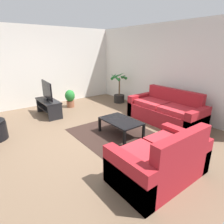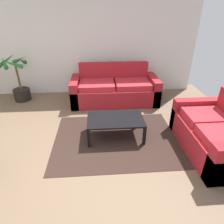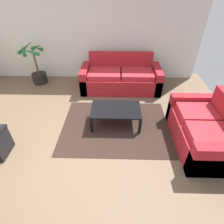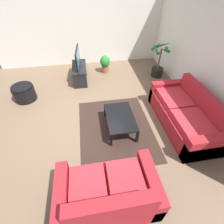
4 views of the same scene
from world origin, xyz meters
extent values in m
plane|color=brown|center=(0.00, 0.00, 0.00)|extent=(6.60, 6.60, 0.00)
cube|color=silver|center=(0.00, 3.00, 1.35)|extent=(6.00, 0.06, 2.70)
cube|color=maroon|center=(0.81, 2.25, 0.21)|extent=(2.08, 0.90, 0.42)
cube|color=maroon|center=(0.81, 2.62, 0.66)|extent=(1.72, 0.16, 0.48)
cube|color=maroon|center=(-0.14, 2.25, 0.31)|extent=(0.18, 0.90, 0.62)
cube|color=maroon|center=(1.76, 2.25, 0.31)|extent=(0.18, 0.90, 0.62)
cube|color=#B8272F|center=(0.38, 2.20, 0.48)|extent=(0.82, 0.66, 0.12)
cube|color=#B8272F|center=(1.24, 2.20, 0.48)|extent=(0.82, 0.66, 0.12)
cube|color=maroon|center=(2.25, 0.26, 0.21)|extent=(0.90, 1.52, 0.42)
cube|color=maroon|center=(2.25, 0.93, 0.31)|extent=(0.90, 0.18, 0.62)
cube|color=#B8272F|center=(2.20, 0.55, 0.48)|extent=(0.66, 0.54, 0.12)
cube|color=black|center=(0.69, 0.77, 0.36)|extent=(0.99, 0.62, 0.03)
cube|color=black|center=(0.22, 0.48, 0.17)|extent=(0.05, 0.05, 0.34)
cube|color=black|center=(1.17, 0.48, 0.17)|extent=(0.05, 0.05, 0.34)
cube|color=black|center=(0.22, 1.06, 0.17)|extent=(0.05, 0.05, 0.34)
cube|color=black|center=(1.17, 1.06, 0.17)|extent=(0.05, 0.05, 0.34)
cube|color=black|center=(0.69, 0.67, 0.00)|extent=(2.20, 1.70, 0.01)
cylinder|color=black|center=(-1.53, 2.55, 0.14)|extent=(0.40, 0.40, 0.29)
cylinder|color=brown|center=(-1.53, 2.55, 0.61)|extent=(0.05, 0.05, 0.65)
cone|color=#23692C|center=(-1.35, 2.56, 0.99)|extent=(0.12, 0.38, 0.23)
cone|color=#23692C|center=(-1.48, 2.72, 0.99)|extent=(0.38, 0.21, 0.22)
cone|color=#23692C|center=(-1.76, 2.68, 0.99)|extent=(0.35, 0.51, 0.28)
cone|color=#23692C|center=(-1.72, 2.45, 0.99)|extent=(0.29, 0.44, 0.25)
cone|color=#23692C|center=(-1.50, 2.32, 0.99)|extent=(0.47, 0.16, 0.26)
camera|label=1|loc=(3.85, -1.89, 1.99)|focal=30.23mm
camera|label=2|loc=(0.41, -2.20, 2.12)|focal=31.27mm
camera|label=3|loc=(0.69, -2.12, 2.48)|focal=28.55mm
camera|label=4|loc=(3.30, 0.15, 2.92)|focal=26.20mm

